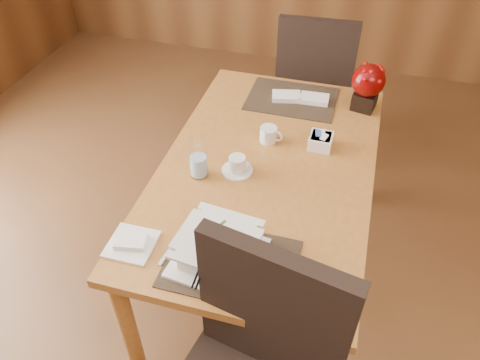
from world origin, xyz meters
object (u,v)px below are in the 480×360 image
(soup_setting, at_px, (218,249))
(far_chair, at_px, (314,80))
(coffee_cup, at_px, (237,165))
(water_glass, at_px, (198,158))
(sugar_caddy, at_px, (321,141))
(dining_table, at_px, (267,182))
(creamer_jug, at_px, (268,134))
(bread_plate, at_px, (132,244))
(berry_decor, at_px, (368,84))

(soup_setting, height_order, far_chair, far_chair)
(soup_setting, xyz_separation_m, coffee_cup, (-0.07, 0.47, -0.03))
(water_glass, relative_size, sugar_caddy, 1.76)
(water_glass, bearing_deg, dining_table, 27.21)
(creamer_jug, xyz_separation_m, bread_plate, (-0.33, -0.74, -0.03))
(soup_setting, distance_m, sugar_caddy, 0.78)
(berry_decor, height_order, far_chair, far_chair)
(coffee_cup, bearing_deg, far_chair, 81.94)
(far_chair, bearing_deg, sugar_caddy, 96.16)
(soup_setting, height_order, water_glass, water_glass)
(berry_decor, bearing_deg, coffee_cup, -126.66)
(coffee_cup, bearing_deg, creamer_jug, 72.47)
(water_glass, xyz_separation_m, creamer_jug, (0.23, 0.31, -0.05))
(water_glass, bearing_deg, soup_setting, -62.30)
(berry_decor, bearing_deg, dining_table, -122.38)
(dining_table, bearing_deg, sugar_caddy, 44.57)
(sugar_caddy, xyz_separation_m, berry_decor, (0.16, 0.37, 0.10))
(coffee_cup, distance_m, water_glass, 0.17)
(soup_setting, distance_m, water_glass, 0.46)
(water_glass, bearing_deg, bread_plate, -103.88)
(creamer_jug, xyz_separation_m, sugar_caddy, (0.24, 0.02, -0.01))
(dining_table, relative_size, soup_setting, 4.67)
(creamer_jug, xyz_separation_m, far_chair, (0.09, 0.92, -0.22))
(water_glass, height_order, berry_decor, berry_decor)
(creamer_jug, height_order, berry_decor, berry_decor)
(dining_table, height_order, bread_plate, bread_plate)
(coffee_cup, xyz_separation_m, far_chair, (0.16, 1.16, -0.21))
(water_glass, distance_m, berry_decor, 0.94)
(dining_table, relative_size, coffee_cup, 11.27)
(dining_table, height_order, far_chair, far_chair)
(bread_plate, bearing_deg, dining_table, 56.84)
(soup_setting, relative_size, water_glass, 1.80)
(dining_table, height_order, berry_decor, berry_decor)
(coffee_cup, relative_size, berry_decor, 0.56)
(creamer_jug, distance_m, sugar_caddy, 0.24)
(creamer_jug, bearing_deg, water_glass, -116.03)
(sugar_caddy, relative_size, bread_plate, 0.61)
(bread_plate, distance_m, far_chair, 1.72)
(coffee_cup, relative_size, sugar_caddy, 1.31)
(sugar_caddy, relative_size, far_chair, 0.10)
(berry_decor, bearing_deg, sugar_caddy, -113.48)
(coffee_cup, bearing_deg, bread_plate, -117.21)
(dining_table, bearing_deg, far_chair, 87.43)
(soup_setting, bearing_deg, coffee_cup, 104.42)
(bread_plate, bearing_deg, coffee_cup, 62.79)
(coffee_cup, relative_size, water_glass, 0.74)
(soup_setting, relative_size, sugar_caddy, 3.16)
(soup_setting, relative_size, coffee_cup, 2.41)
(soup_setting, bearing_deg, water_glass, 124.10)
(bread_plate, xyz_separation_m, far_chair, (0.42, 1.66, -0.19))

